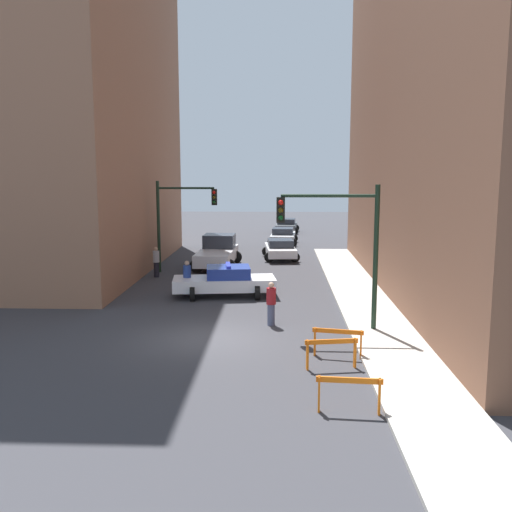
# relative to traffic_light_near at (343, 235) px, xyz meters

# --- Properties ---
(ground_plane) EXTENTS (120.00, 120.00, 0.00)m
(ground_plane) POSITION_rel_traffic_light_near_xyz_m (-4.73, -1.10, -3.53)
(ground_plane) COLOR #38383D
(sidewalk_right) EXTENTS (2.40, 44.00, 0.12)m
(sidewalk_right) POSITION_rel_traffic_light_near_xyz_m (1.47, -1.10, -3.47)
(sidewalk_right) COLOR #B2ADA3
(sidewalk_right) RESTS_ON ground_plane
(building_corner_left) EXTENTS (14.00, 20.00, 24.19)m
(building_corner_left) POSITION_rel_traffic_light_near_xyz_m (-16.73, 12.90, 8.56)
(building_corner_left) COLOR #93664C
(building_corner_left) RESTS_ON ground_plane
(traffic_light_near) EXTENTS (3.64, 0.35, 5.20)m
(traffic_light_near) POSITION_rel_traffic_light_near_xyz_m (0.00, 0.00, 0.00)
(traffic_light_near) COLOR black
(traffic_light_near) RESTS_ON sidewalk_right
(traffic_light_far) EXTENTS (3.44, 0.35, 5.20)m
(traffic_light_far) POSITION_rel_traffic_light_near_xyz_m (-8.03, 11.74, -0.13)
(traffic_light_far) COLOR black
(traffic_light_far) RESTS_ON ground_plane
(police_car) EXTENTS (4.89, 2.73, 1.52)m
(police_car) POSITION_rel_traffic_light_near_xyz_m (-4.76, 5.60, -2.81)
(police_car) COLOR white
(police_car) RESTS_ON ground_plane
(white_truck) EXTENTS (2.77, 5.47, 1.90)m
(white_truck) POSITION_rel_traffic_light_near_xyz_m (-5.97, 13.51, -2.62)
(white_truck) COLOR silver
(white_truck) RESTS_ON ground_plane
(parked_car_near) EXTENTS (2.51, 4.44, 1.31)m
(parked_car_near) POSITION_rel_traffic_light_near_xyz_m (-2.19, 16.86, -2.86)
(parked_car_near) COLOR silver
(parked_car_near) RESTS_ON ground_plane
(parked_car_mid) EXTENTS (2.44, 4.40, 1.31)m
(parked_car_mid) POSITION_rel_traffic_light_near_xyz_m (-1.97, 24.29, -2.86)
(parked_car_mid) COLOR silver
(parked_car_mid) RESTS_ON ground_plane
(parked_car_far) EXTENTS (2.48, 4.42, 1.31)m
(parked_car_far) POSITION_rel_traffic_light_near_xyz_m (-1.59, 32.73, -2.86)
(parked_car_far) COLOR #474C51
(parked_car_far) RESTS_ON ground_plane
(pedestrian_crossing) EXTENTS (0.48, 0.48, 1.66)m
(pedestrian_crossing) POSITION_rel_traffic_light_near_xyz_m (-6.54, 5.60, -2.67)
(pedestrian_crossing) COLOR black
(pedestrian_crossing) RESTS_ON ground_plane
(pedestrian_corner) EXTENTS (0.49, 0.49, 1.66)m
(pedestrian_corner) POSITION_rel_traffic_light_near_xyz_m (-8.98, 10.23, -2.67)
(pedestrian_corner) COLOR black
(pedestrian_corner) RESTS_ON ground_plane
(pedestrian_sidewalk) EXTENTS (0.50, 0.50, 1.66)m
(pedestrian_sidewalk) POSITION_rel_traffic_light_near_xyz_m (-2.56, 0.70, -2.67)
(pedestrian_sidewalk) COLOR #474C66
(pedestrian_sidewalk) RESTS_ON ground_plane
(barrier_front) EXTENTS (1.60, 0.28, 0.90)m
(barrier_front) POSITION_rel_traffic_light_near_xyz_m (-0.57, -7.08, -2.91)
(barrier_front) COLOR orange
(barrier_front) RESTS_ON ground_plane
(barrier_mid) EXTENTS (1.59, 0.41, 0.90)m
(barrier_mid) POSITION_rel_traffic_light_near_xyz_m (-0.72, -3.97, -2.91)
(barrier_mid) COLOR orange
(barrier_mid) RESTS_ON ground_plane
(barrier_back) EXTENTS (1.58, 0.45, 0.90)m
(barrier_back) POSITION_rel_traffic_light_near_xyz_m (-0.42, -2.90, -2.91)
(barrier_back) COLOR orange
(barrier_back) RESTS_ON ground_plane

